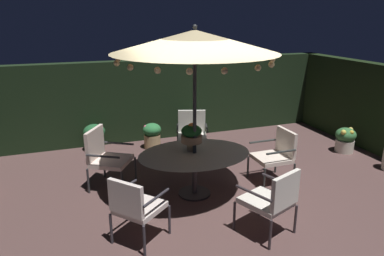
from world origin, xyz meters
The scene contains 14 objects.
ground_plane centered at (0.00, 0.00, -0.01)m, with size 8.55×6.54×0.02m, color brown.
hedge_backdrop_rear centered at (0.00, 3.12, 0.93)m, with size 8.55×0.30×1.86m, color black.
patio_dining_table centered at (-0.24, 0.07, 0.62)m, with size 1.81×1.38×0.73m.
patio_umbrella centered at (-0.24, 0.07, 2.46)m, with size 2.49×2.49×2.70m.
centerpiece_planter centered at (-0.25, 0.20, 1.00)m, with size 0.34×0.34×0.46m.
patio_chair_north centered at (0.32, -1.36, 0.54)m, with size 0.77×0.80×0.95m.
patio_chair_northeast centered at (1.29, 0.07, 0.53)m, with size 0.62×0.61×0.93m.
patio_chair_east centered at (0.23, 1.52, 0.58)m, with size 0.76×0.76×0.98m.
patio_chair_southeast centered at (-1.56, 0.86, 0.58)m, with size 0.87×0.88×1.02m.
patio_chair_south centered at (-1.40, -0.92, 0.54)m, with size 0.80×0.80×0.92m.
potted_plant_front_corner centered at (-1.59, 2.71, 0.32)m, with size 0.46×0.46×0.58m.
potted_plant_left_near centered at (-0.38, 2.42, 0.30)m, with size 0.40×0.40×0.56m.
potted_plant_right_far centered at (3.46, 0.79, 0.29)m, with size 0.43×0.43×0.54m.
potted_plant_back_right centered at (0.64, 2.53, 0.37)m, with size 0.52×0.52×0.67m.
Camera 1 is at (-2.09, -4.97, 2.84)m, focal length 33.77 mm.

